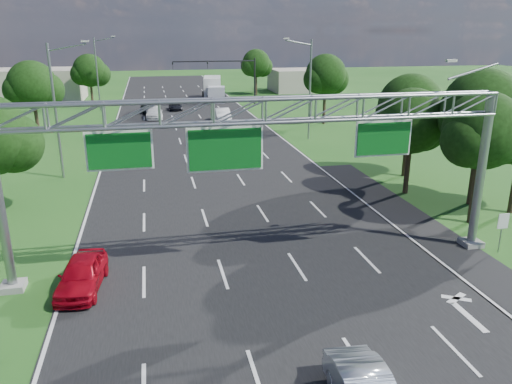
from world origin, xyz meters
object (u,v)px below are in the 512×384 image
object	(u,v)px
sign_gantry	(266,124)
box_truck	(213,89)
regulatory_sign	(503,225)
red_coupe	(82,274)
traffic_signal	(231,71)

from	to	relation	value
sign_gantry	box_truck	xyz separation A→B (m)	(5.46, 61.26, -5.18)
regulatory_sign	red_coupe	size ratio (longest dim) A/B	0.50
traffic_signal	red_coupe	size ratio (longest dim) A/B	2.89
sign_gantry	traffic_signal	size ratio (longest dim) A/B	1.92
sign_gantry	regulatory_sign	distance (m)	13.25
sign_gantry	regulatory_sign	bearing A→B (deg)	-4.83
traffic_signal	box_truck	size ratio (longest dim) A/B	1.25
regulatory_sign	box_truck	size ratio (longest dim) A/B	0.22
regulatory_sign	traffic_signal	xyz separation A→B (m)	(-4.92, 54.02, 3.66)
traffic_signal	red_coupe	world-z (taller)	traffic_signal
regulatory_sign	red_coupe	distance (m)	20.42
sign_gantry	regulatory_sign	world-z (taller)	sign_gantry
sign_gantry	traffic_signal	bearing A→B (deg)	82.32
regulatory_sign	box_truck	distance (m)	62.63
traffic_signal	regulatory_sign	bearing A→B (deg)	-84.80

